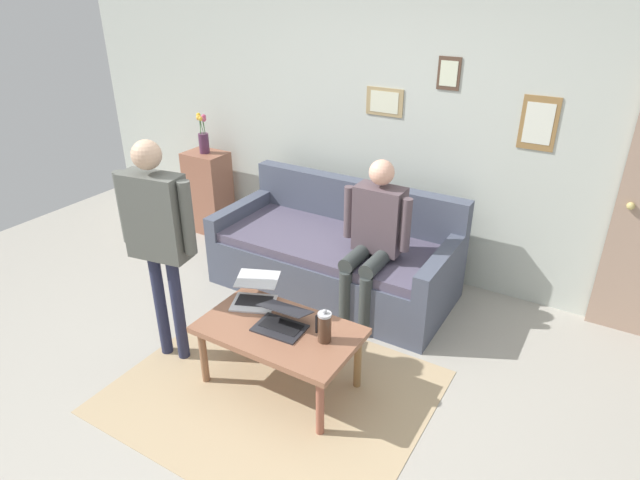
% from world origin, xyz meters
% --- Properties ---
extents(ground_plane, '(7.68, 7.68, 0.00)m').
position_xyz_m(ground_plane, '(0.00, 0.00, 0.00)').
color(ground_plane, '#A8A397').
extents(area_rug, '(1.97, 1.62, 0.01)m').
position_xyz_m(area_rug, '(-0.11, -0.14, 0.00)').
color(area_rug, tan).
rests_on(area_rug, ground_plane).
extents(back_wall, '(7.04, 0.11, 2.70)m').
position_xyz_m(back_wall, '(-0.00, -2.20, 1.35)').
color(back_wall, beige).
rests_on(back_wall, ground_plane).
extents(couch, '(2.02, 0.95, 0.88)m').
position_xyz_m(couch, '(0.19, -1.53, 0.30)').
color(couch, '#4A5062').
rests_on(couch, ground_plane).
extents(coffee_table, '(1.03, 0.60, 0.45)m').
position_xyz_m(coffee_table, '(-0.11, -0.24, 0.40)').
color(coffee_table, '#915E44').
rests_on(coffee_table, ground_plane).
extents(laptop_left, '(0.34, 0.30, 0.15)m').
position_xyz_m(laptop_left, '(-0.12, -0.26, 0.50)').
color(laptop_left, '#28282D').
rests_on(laptop_left, coffee_table).
extents(laptop_center, '(0.41, 0.44, 0.14)m').
position_xyz_m(laptop_center, '(0.22, -0.43, 0.50)').
color(laptop_center, silver).
rests_on(laptop_center, coffee_table).
extents(french_press, '(0.11, 0.09, 0.23)m').
position_xyz_m(french_press, '(-0.42, -0.28, 0.55)').
color(french_press, '#4C3323').
rests_on(french_press, coffee_table).
extents(side_shelf, '(0.42, 0.32, 0.86)m').
position_xyz_m(side_shelf, '(1.92, -1.87, 0.43)').
color(side_shelf, '#965D46').
rests_on(side_shelf, ground_plane).
extents(flower_vase, '(0.11, 0.10, 0.40)m').
position_xyz_m(flower_vase, '(1.92, -1.87, 1.01)').
color(flower_vase, '#532B48').
rests_on(flower_vase, side_shelf).
extents(person_standing, '(0.57, 0.24, 1.60)m').
position_xyz_m(person_standing, '(0.73, -0.10, 1.02)').
color(person_standing, '#282C47').
rests_on(person_standing, ground_plane).
extents(person_seated, '(0.55, 0.51, 1.28)m').
position_xyz_m(person_seated, '(-0.26, -1.30, 0.73)').
color(person_seated, '#363B3A').
rests_on(person_seated, ground_plane).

